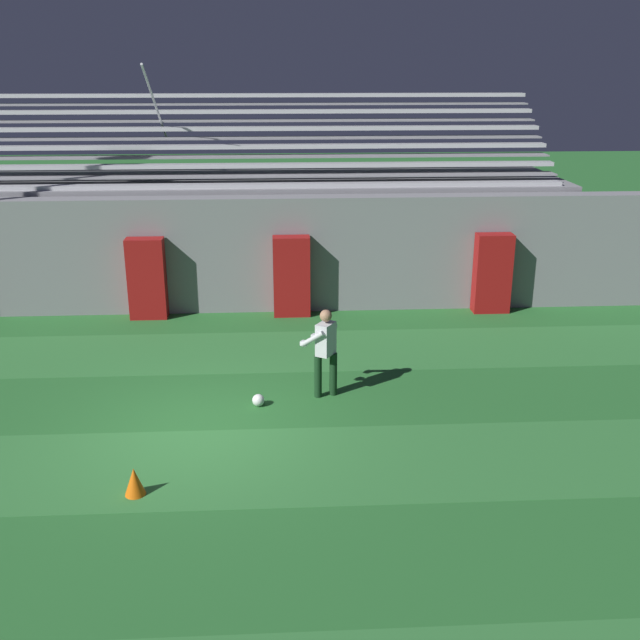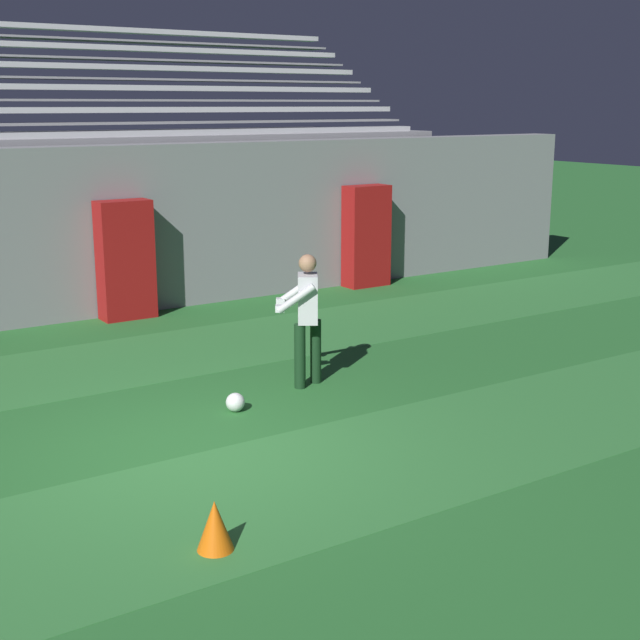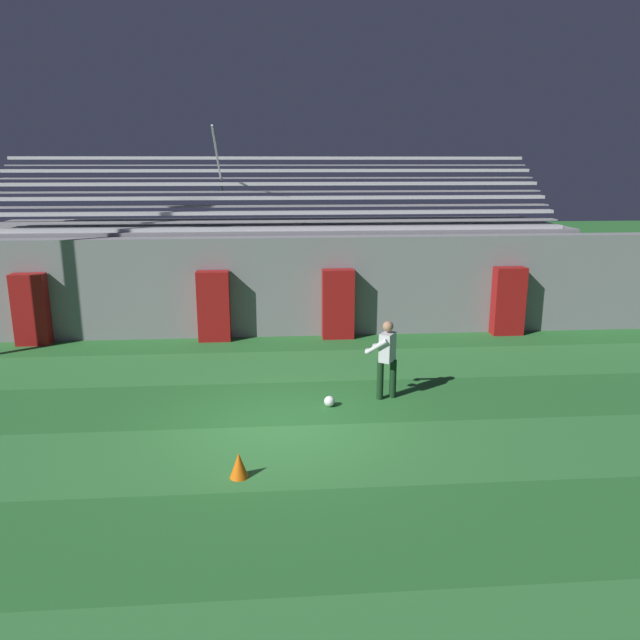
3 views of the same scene
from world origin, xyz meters
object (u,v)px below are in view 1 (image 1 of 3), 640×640
(padding_pillar_gate_left, at_px, (147,279))
(traffic_cone, at_px, (134,482))
(padding_pillar_gate_right, at_px, (292,276))
(soccer_ball, at_px, (258,400))
(goalkeeper, at_px, (325,347))
(padding_pillar_far_right, at_px, (492,273))

(padding_pillar_gate_left, height_order, traffic_cone, padding_pillar_gate_left)
(padding_pillar_gate_right, xyz_separation_m, soccer_ball, (-0.71, -5.07, -0.86))
(padding_pillar_gate_left, xyz_separation_m, goalkeeper, (3.95, -4.69, -0.02))
(padding_pillar_gate_left, bearing_deg, padding_pillar_gate_right, 0.00)
(padding_pillar_gate_left, distance_m, traffic_cone, 8.00)
(soccer_ball, bearing_deg, padding_pillar_gate_left, 118.24)
(padding_pillar_gate_left, relative_size, soccer_ball, 8.85)
(padding_pillar_far_right, distance_m, soccer_ball, 7.61)
(goalkeeper, bearing_deg, padding_pillar_far_right, 46.95)
(goalkeeper, height_order, traffic_cone, goalkeeper)
(goalkeeper, bearing_deg, traffic_cone, -132.31)
(padding_pillar_gate_left, bearing_deg, soccer_ball, -61.76)
(soccer_ball, relative_size, traffic_cone, 0.52)
(soccer_ball, xyz_separation_m, traffic_cone, (-1.69, -2.82, 0.10))
(padding_pillar_gate_right, relative_size, soccer_ball, 8.85)
(padding_pillar_far_right, height_order, goalkeeper, padding_pillar_far_right)
(padding_pillar_gate_left, bearing_deg, goalkeeper, -49.95)
(goalkeeper, bearing_deg, soccer_ball, -162.71)
(padding_pillar_gate_right, relative_size, padding_pillar_far_right, 1.00)
(padding_pillar_gate_left, bearing_deg, traffic_cone, -82.55)
(padding_pillar_gate_left, height_order, soccer_ball, padding_pillar_gate_left)
(padding_pillar_gate_left, relative_size, traffic_cone, 4.64)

